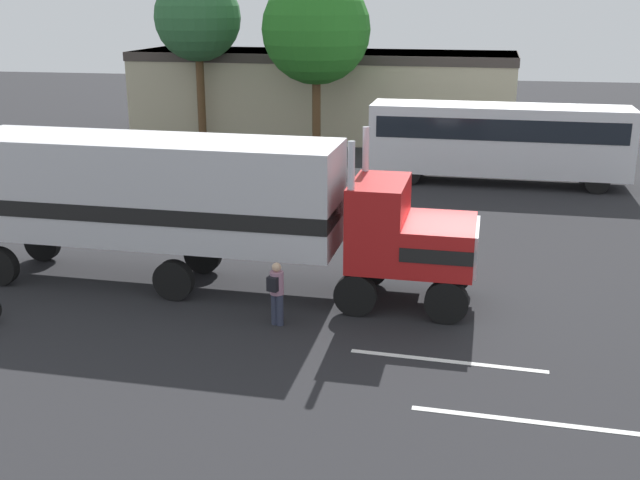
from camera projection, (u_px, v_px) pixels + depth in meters
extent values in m
plane|color=#232326|center=(439.00, 303.00, 20.60)|extent=(120.00, 120.00, 0.00)
cube|color=silver|center=(447.00, 361.00, 17.26)|extent=(4.40, 0.46, 0.01)
cube|color=silver|center=(526.00, 421.00, 14.81)|extent=(4.40, 0.40, 0.01)
cube|color=#B21919|center=(440.00, 244.00, 19.90)|extent=(1.89, 2.57, 1.20)
cube|color=#B21919|center=(379.00, 222.00, 20.08)|extent=(1.49, 2.55, 2.20)
cube|color=silver|center=(477.00, 247.00, 19.71)|extent=(0.16, 2.10, 1.08)
cube|color=black|center=(440.00, 242.00, 19.89)|extent=(1.90, 2.61, 0.36)
cylinder|color=silver|center=(365.00, 189.00, 21.04)|extent=(0.18, 0.18, 3.40)
cylinder|color=silver|center=(351.00, 209.00, 18.99)|extent=(0.18, 0.18, 3.40)
cube|color=silver|center=(151.00, 189.00, 21.22)|extent=(10.59, 3.00, 2.80)
cube|color=black|center=(152.00, 204.00, 21.35)|extent=(10.59, 3.04, 0.44)
cylinder|color=silver|center=(399.00, 253.00, 21.58)|extent=(1.32, 0.69, 0.64)
cylinder|color=black|center=(451.00, 273.00, 21.21)|extent=(1.11, 0.34, 1.10)
cylinder|color=black|center=(446.00, 302.00, 19.16)|extent=(1.11, 0.34, 1.10)
cylinder|color=black|center=(369.00, 267.00, 21.68)|extent=(1.11, 0.34, 1.10)
cylinder|color=black|center=(355.00, 295.00, 19.64)|extent=(1.11, 0.34, 1.10)
cylinder|color=black|center=(203.00, 255.00, 22.70)|extent=(1.11, 0.34, 1.10)
cylinder|color=black|center=(174.00, 280.00, 20.65)|extent=(1.11, 0.34, 1.10)
cylinder|color=black|center=(42.00, 243.00, 23.78)|extent=(1.11, 0.34, 1.10)
cylinder|color=#2D3347|center=(275.00, 309.00, 19.12)|extent=(0.18, 0.18, 0.82)
cylinder|color=#2D3347|center=(280.00, 310.00, 19.06)|extent=(0.18, 0.18, 0.82)
cylinder|color=#A5728C|center=(277.00, 283.00, 18.88)|extent=(0.34, 0.34, 0.58)
sphere|color=tan|center=(277.00, 267.00, 18.76)|extent=(0.23, 0.23, 0.23)
cube|color=black|center=(273.00, 284.00, 18.70)|extent=(0.30, 0.23, 0.36)
cube|color=silver|center=(498.00, 139.00, 33.35)|extent=(11.07, 2.89, 2.90)
cube|color=black|center=(499.00, 126.00, 33.18)|extent=(10.42, 2.91, 0.90)
cylinder|color=black|center=(591.00, 171.00, 34.02)|extent=(1.01, 0.31, 1.00)
cylinder|color=black|center=(597.00, 182.00, 31.92)|extent=(1.01, 0.31, 1.00)
cylinder|color=black|center=(414.00, 163.00, 35.57)|extent=(1.01, 0.31, 1.00)
cylinder|color=black|center=(409.00, 173.00, 33.48)|extent=(1.01, 0.31, 1.00)
cube|color=#B7B7BC|center=(244.00, 163.00, 34.75)|extent=(4.62, 2.43, 0.70)
cube|color=#1E232D|center=(240.00, 149.00, 34.62)|extent=(2.32, 1.95, 0.55)
cylinder|color=black|center=(282.00, 169.00, 35.10)|extent=(0.67, 0.31, 0.64)
cylinder|color=black|center=(269.00, 177.00, 33.69)|extent=(0.67, 0.31, 0.64)
cylinder|color=black|center=(222.00, 165.00, 36.02)|extent=(0.67, 0.31, 0.64)
cylinder|color=black|center=(207.00, 172.00, 34.61)|extent=(0.67, 0.31, 0.64)
cylinder|color=brown|center=(316.00, 111.00, 39.78)|extent=(0.44, 0.44, 4.37)
sphere|color=#267222|center=(316.00, 29.00, 38.55)|extent=(5.48, 5.48, 5.48)
cylinder|color=brown|center=(201.00, 97.00, 42.32)|extent=(0.44, 0.44, 5.17)
sphere|color=#2D6537|center=(197.00, 17.00, 41.06)|extent=(4.62, 4.62, 4.62)
cube|color=#B7AD8C|center=(323.00, 95.00, 44.60)|extent=(21.84, 6.82, 4.89)
cube|color=#3F3833|center=(323.00, 56.00, 43.94)|extent=(21.94, 6.92, 0.50)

